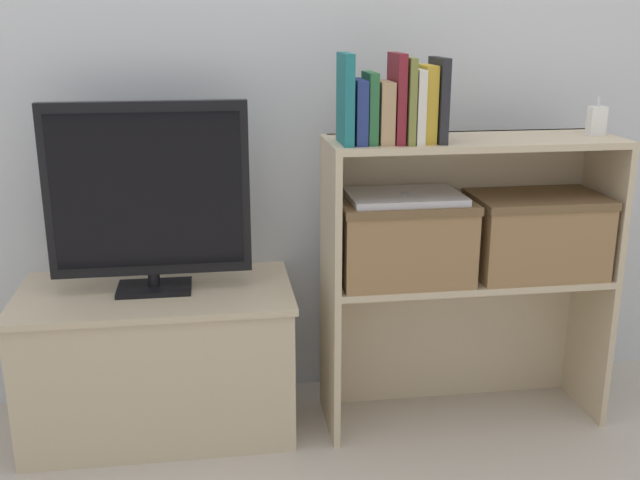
# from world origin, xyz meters

# --- Properties ---
(ground_plane) EXTENTS (16.00, 16.00, 0.00)m
(ground_plane) POSITION_xyz_m (0.00, 0.00, 0.00)
(ground_plane) COLOR #BCB2A3
(wall_back) EXTENTS (10.00, 0.05, 2.40)m
(wall_back) POSITION_xyz_m (0.00, 0.46, 1.20)
(wall_back) COLOR silver
(wall_back) RESTS_ON ground_plane
(tv_stand) EXTENTS (0.83, 0.45, 0.46)m
(tv_stand) POSITION_xyz_m (-0.50, 0.21, 0.23)
(tv_stand) COLOR #CCB793
(tv_stand) RESTS_ON ground_plane
(tv) EXTENTS (0.59, 0.14, 0.57)m
(tv) POSITION_xyz_m (-0.50, 0.21, 0.76)
(tv) COLOR black
(tv) RESTS_ON tv_stand
(bookshelf_lower_tier) EXTENTS (0.88, 0.29, 0.49)m
(bookshelf_lower_tier) POSITION_xyz_m (0.46, 0.21, 0.31)
(bookshelf_lower_tier) COLOR #CCB793
(bookshelf_lower_tier) RESTS_ON ground_plane
(bookshelf_upper_tier) EXTENTS (0.88, 0.29, 0.42)m
(bookshelf_upper_tier) POSITION_xyz_m (0.46, 0.20, 0.76)
(bookshelf_upper_tier) COLOR #CCB793
(bookshelf_upper_tier) RESTS_ON bookshelf_lower_tier
(book_teal) EXTENTS (0.03, 0.15, 0.25)m
(book_teal) POSITION_xyz_m (0.06, 0.10, 1.04)
(book_teal) COLOR #1E7075
(book_teal) RESTS_ON bookshelf_upper_tier
(book_navy) EXTENTS (0.03, 0.14, 0.18)m
(book_navy) POSITION_xyz_m (0.10, 0.10, 1.00)
(book_navy) COLOR navy
(book_navy) RESTS_ON bookshelf_upper_tier
(book_forest) EXTENTS (0.03, 0.13, 0.20)m
(book_forest) POSITION_xyz_m (0.13, 0.10, 1.01)
(book_forest) COLOR #286638
(book_forest) RESTS_ON bookshelf_upper_tier
(book_tan) EXTENTS (0.04, 0.13, 0.17)m
(book_tan) POSITION_xyz_m (0.17, 0.10, 1.00)
(book_tan) COLOR tan
(book_tan) RESTS_ON bookshelf_upper_tier
(book_maroon) EXTENTS (0.02, 0.14, 0.25)m
(book_maroon) POSITION_xyz_m (0.21, 0.10, 1.04)
(book_maroon) COLOR maroon
(book_maroon) RESTS_ON bookshelf_upper_tier
(book_olive) EXTENTS (0.02, 0.16, 0.24)m
(book_olive) POSITION_xyz_m (0.24, 0.10, 1.03)
(book_olive) COLOR olive
(book_olive) RESTS_ON bookshelf_upper_tier
(book_ivory) EXTENTS (0.02, 0.16, 0.21)m
(book_ivory) POSITION_xyz_m (0.27, 0.10, 1.02)
(book_ivory) COLOR silver
(book_ivory) RESTS_ON bookshelf_upper_tier
(book_mustard) EXTENTS (0.03, 0.12, 0.22)m
(book_mustard) POSITION_xyz_m (0.30, 0.10, 1.02)
(book_mustard) COLOR gold
(book_mustard) RESTS_ON bookshelf_upper_tier
(book_charcoal) EXTENTS (0.02, 0.15, 0.24)m
(book_charcoal) POSITION_xyz_m (0.33, 0.10, 1.03)
(book_charcoal) COLOR #232328
(book_charcoal) RESTS_ON bookshelf_upper_tier
(baby_monitor) EXTENTS (0.05, 0.03, 0.12)m
(baby_monitor) POSITION_xyz_m (0.84, 0.15, 0.96)
(baby_monitor) COLOR white
(baby_monitor) RESTS_ON bookshelf_upper_tier
(storage_basket_left) EXTENTS (0.40, 0.26, 0.25)m
(storage_basket_left) POSITION_xyz_m (0.25, 0.13, 0.62)
(storage_basket_left) COLOR #937047
(storage_basket_left) RESTS_ON bookshelf_lower_tier
(storage_basket_right) EXTENTS (0.40, 0.26, 0.25)m
(storage_basket_right) POSITION_xyz_m (0.67, 0.13, 0.62)
(storage_basket_right) COLOR #937047
(storage_basket_right) RESTS_ON bookshelf_lower_tier
(laptop) EXTENTS (0.33, 0.23, 0.02)m
(laptop) POSITION_xyz_m (0.25, 0.13, 0.75)
(laptop) COLOR #BCBCC1
(laptop) RESTS_ON storage_basket_left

